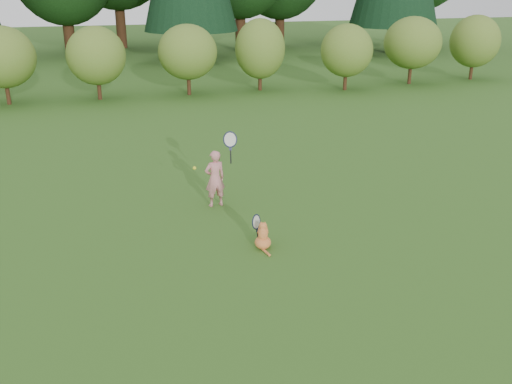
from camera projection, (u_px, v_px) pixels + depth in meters
name	position (u px, v px, depth m)	size (l,w,h in m)	color
ground	(259.00, 253.00, 8.74)	(100.00, 100.00, 0.00)	#295217
shrub_row	(150.00, 58.00, 19.92)	(28.00, 3.00, 2.80)	olive
child	(215.00, 177.00, 10.41)	(0.61, 0.39, 1.59)	#D07C80
cat	(263.00, 234.00, 8.86)	(0.40, 0.61, 0.60)	#CD6827
tennis_ball	(194.00, 168.00, 10.10)	(0.06, 0.06, 0.06)	yellow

